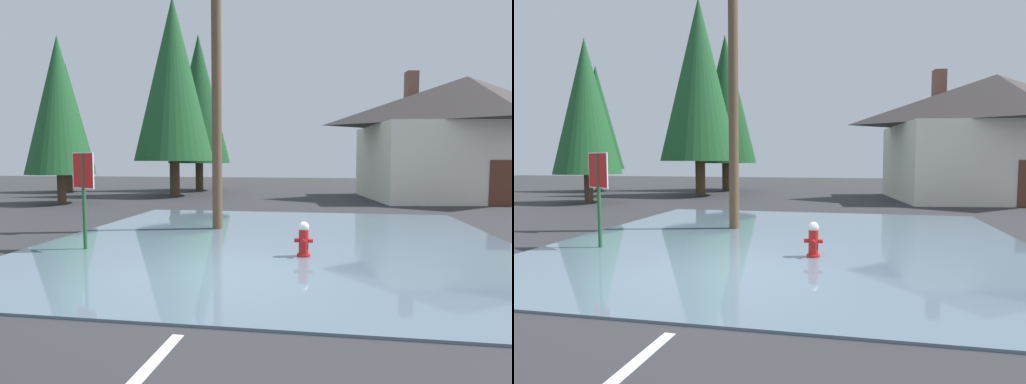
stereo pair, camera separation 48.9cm
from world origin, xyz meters
The scene contains 11 objects.
ground_plane centered at (0.00, 0.00, -0.05)m, with size 80.00×80.00×0.10m, color #2D2D30.
flood_puddle centered at (0.84, 2.99, 0.02)m, with size 10.95×11.10×0.04m, color slate.
lane_stop_bar centered at (-0.05, -2.01, 0.00)m, with size 3.80×0.30×0.01m, color silver.
stop_sign_near centered at (-3.28, 1.26, 1.55)m, with size 0.71×0.39×2.17m.
fire_hydrant centered at (1.52, 1.29, 0.37)m, with size 0.38×0.33×0.76m.
utility_pole centered at (-1.07, 4.42, 4.26)m, with size 1.60×0.28×8.18m.
house centered at (9.02, 15.71, 3.21)m, with size 11.18×8.65×6.67m.
pine_tree_tall_left centered at (-6.17, 15.16, 6.35)m, with size 4.32×4.32×10.79m.
pine_tree_mid_left centered at (-13.62, 16.87, 4.61)m, with size 3.14×3.14×7.84m.
pine_tree_short_left centered at (-9.83, 10.36, 4.43)m, with size 3.01×3.01×7.53m.
pine_tree_far_center centered at (-6.00, 19.34, 5.86)m, with size 3.98×3.98×9.95m.
Camera 2 is at (2.36, -7.25, 2.02)m, focal length 29.86 mm.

